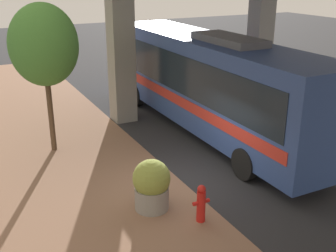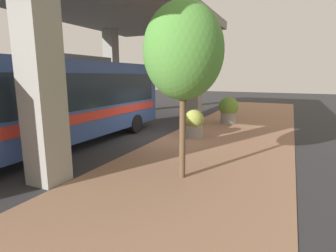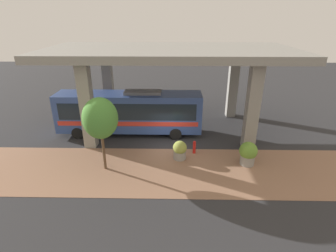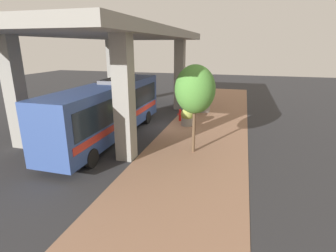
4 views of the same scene
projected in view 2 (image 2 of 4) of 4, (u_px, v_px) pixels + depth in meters
The scene contains 8 objects.
ground_plane at pixel (161, 138), 12.96m from camera, with size 80.00×80.00×0.00m, color #2D2D30.
sidewalk_strip at pixel (221, 145), 11.71m from camera, with size 6.00×40.00×0.02m.
overpass at pixel (91, 11), 13.42m from camera, with size 9.40×20.43×7.19m.
bus at pixel (60, 99), 10.70m from camera, with size 2.53×12.22×3.88m.
fire_hydrant at pixel (186, 123), 14.31m from camera, with size 0.46×0.22×1.03m.
planter_front at pixel (228, 110), 16.80m from camera, with size 1.24×1.24×1.70m.
planter_middle at pixel (194, 124), 12.94m from camera, with size 0.99×0.99×1.41m.
street_tree_near at pixel (183, 52), 7.24m from camera, with size 2.24×2.24×5.05m.
Camera 2 is at (-5.66, 11.27, 3.04)m, focal length 28.00 mm.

